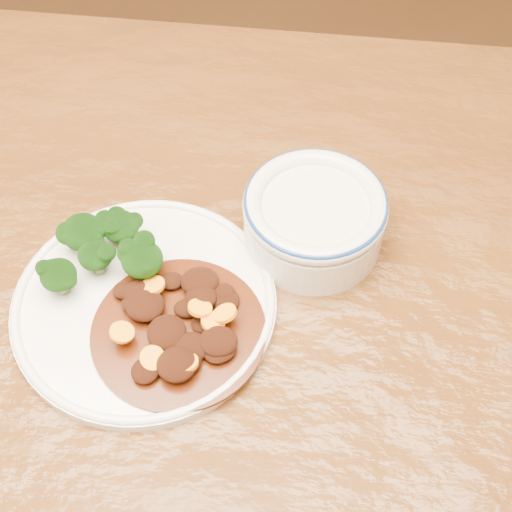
{
  "coord_description": "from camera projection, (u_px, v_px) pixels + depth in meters",
  "views": [
    {
      "loc": [
        0.12,
        -0.31,
        1.3
      ],
      "look_at": [
        0.1,
        0.08,
        0.77
      ],
      "focal_mm": 50.0,
      "sensor_mm": 36.0,
      "label": 1
    }
  ],
  "objects": [
    {
      "name": "dining_table",
      "position": [
        145.0,
        378.0,
        0.69
      ],
      "size": [
        1.56,
        1.0,
        0.75
      ],
      "rotation": [
        0.0,
        0.0,
        -0.07
      ],
      "color": "#512D0E",
      "rests_on": "ground"
    },
    {
      "name": "dinner_plate",
      "position": [
        144.0,
        303.0,
        0.64
      ],
      "size": [
        0.24,
        0.24,
        0.01
      ],
      "rotation": [
        0.0,
        0.0,
        -0.12
      ],
      "color": "silver",
      "rests_on": "dining_table"
    },
    {
      "name": "broccoli_florets",
      "position": [
        102.0,
        248.0,
        0.64
      ],
      "size": [
        0.11,
        0.09,
        0.04
      ],
      "color": "#618243",
      "rests_on": "dinner_plate"
    },
    {
      "name": "mince_stew",
      "position": [
        183.0,
        328.0,
        0.61
      ],
      "size": [
        0.15,
        0.15,
        0.03
      ],
      "color": "#461C07",
      "rests_on": "dinner_plate"
    },
    {
      "name": "dip_bowl",
      "position": [
        314.0,
        217.0,
        0.67
      ],
      "size": [
        0.13,
        0.13,
        0.06
      ],
      "rotation": [
        0.0,
        0.0,
        -0.1
      ],
      "color": "beige",
      "rests_on": "dining_table"
    }
  ]
}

